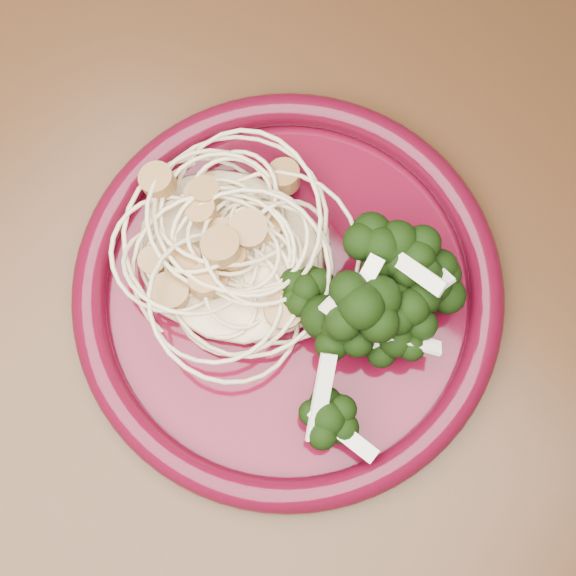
{
  "coord_description": "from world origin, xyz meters",
  "views": [
    {
      "loc": [
        0.08,
        -0.05,
        1.3
      ],
      "look_at": [
        -0.01,
        0.06,
        0.77
      ],
      "focal_mm": 50.0,
      "sensor_mm": 36.0,
      "label": 1
    }
  ],
  "objects": [
    {
      "name": "scallop_cluster",
      "position": [
        -0.06,
        0.05,
        0.81
      ],
      "size": [
        0.15,
        0.15,
        0.04
      ],
      "primitive_type": null,
      "rotation": [
        0.0,
        0.0,
        0.11
      ],
      "color": "#AD7D43",
      "rests_on": "spaghetti_pile"
    },
    {
      "name": "spaghetti_pile",
      "position": [
        -0.06,
        0.05,
        0.77
      ],
      "size": [
        0.15,
        0.14,
        0.03
      ],
      "primitive_type": "ellipsoid",
      "rotation": [
        0.0,
        0.0,
        0.11
      ],
      "color": "beige",
      "rests_on": "dinner_plate"
    },
    {
      "name": "onion_garnish",
      "position": [
        0.04,
        0.06,
        0.82
      ],
      "size": [
        0.08,
        0.11,
        0.05
      ],
      "primitive_type": null,
      "rotation": [
        0.0,
        0.0,
        0.11
      ],
      "color": "white",
      "rests_on": "broccoli_pile"
    },
    {
      "name": "dining_table",
      "position": [
        0.0,
        0.0,
        0.65
      ],
      "size": [
        1.2,
        0.8,
        0.75
      ],
      "color": "#472814",
      "rests_on": "ground"
    },
    {
      "name": "dinner_plate",
      "position": [
        -0.01,
        0.06,
        0.76
      ],
      "size": [
        0.33,
        0.33,
        0.02
      ],
      "rotation": [
        0.0,
        0.0,
        0.11
      ],
      "color": "#4E0718",
      "rests_on": "dining_table"
    },
    {
      "name": "broccoli_pile",
      "position": [
        0.04,
        0.06,
        0.78
      ],
      "size": [
        0.11,
        0.17,
        0.06
      ],
      "primitive_type": "ellipsoid",
      "rotation": [
        0.0,
        0.0,
        0.11
      ],
      "color": "black",
      "rests_on": "dinner_plate"
    }
  ]
}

